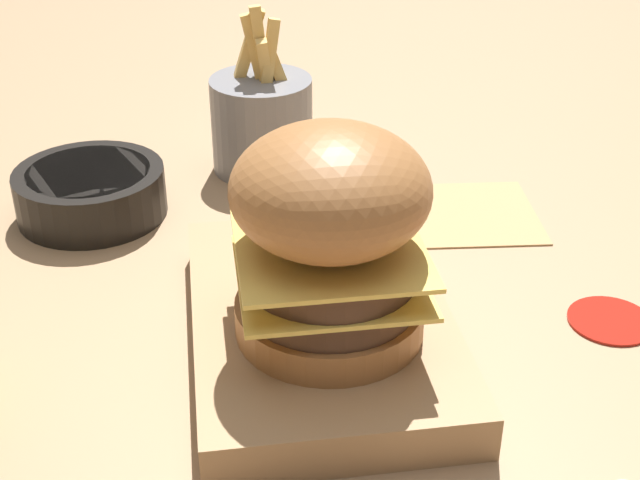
# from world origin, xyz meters

# --- Properties ---
(ground_plane) EXTENTS (6.00, 6.00, 0.00)m
(ground_plane) POSITION_xyz_m (0.00, 0.00, 0.00)
(ground_plane) COLOR #9E7A56
(serving_board) EXTENTS (0.25, 0.17, 0.03)m
(serving_board) POSITION_xyz_m (-0.01, 0.03, 0.02)
(serving_board) COLOR #A37A51
(serving_board) RESTS_ON ground_plane
(burger) EXTENTS (0.12, 0.12, 0.14)m
(burger) POSITION_xyz_m (-0.04, 0.03, 0.10)
(burger) COLOR #9E6638
(burger) RESTS_ON serving_board
(fries_basket) EXTENTS (0.09, 0.09, 0.15)m
(fries_basket) POSITION_xyz_m (0.27, 0.04, 0.05)
(fries_basket) COLOR slate
(fries_basket) RESTS_ON ground_plane
(side_bowl) EXTENTS (0.12, 0.12, 0.04)m
(side_bowl) POSITION_xyz_m (0.20, 0.19, 0.02)
(side_bowl) COLOR black
(side_bowl) RESTS_ON ground_plane
(ketchup_puddle) EXTENTS (0.06, 0.06, 0.00)m
(ketchup_puddle) POSITION_xyz_m (-0.02, -0.18, 0.00)
(ketchup_puddle) COLOR #B21E14
(ketchup_puddle) RESTS_ON ground_plane
(parchment_square) EXTENTS (0.12, 0.12, 0.00)m
(parchment_square) POSITION_xyz_m (0.15, -0.12, 0.00)
(parchment_square) COLOR tan
(parchment_square) RESTS_ON ground_plane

